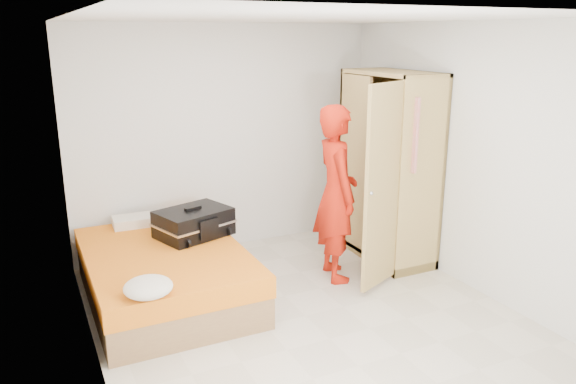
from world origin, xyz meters
name	(u,v)px	position (x,y,z in m)	size (l,w,h in m)	color
room	(307,178)	(0.00, 0.00, 1.30)	(4.00, 4.02, 2.60)	beige
bed	(166,274)	(-1.05, 0.90, 0.25)	(1.42, 2.02, 0.50)	olive
wardrobe	(388,173)	(1.45, 0.84, 1.00)	(1.13, 1.42, 2.10)	tan
person	(336,193)	(0.69, 0.66, 0.91)	(0.66, 0.44, 1.82)	red
suitcase	(194,223)	(-0.67, 1.16, 0.64)	(0.84, 0.71, 0.31)	black
round_cushion	(148,287)	(-1.39, 0.00, 0.57)	(0.39, 0.39, 0.15)	white
pillow	(140,220)	(-1.10, 1.75, 0.55)	(0.55, 0.28, 0.10)	white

